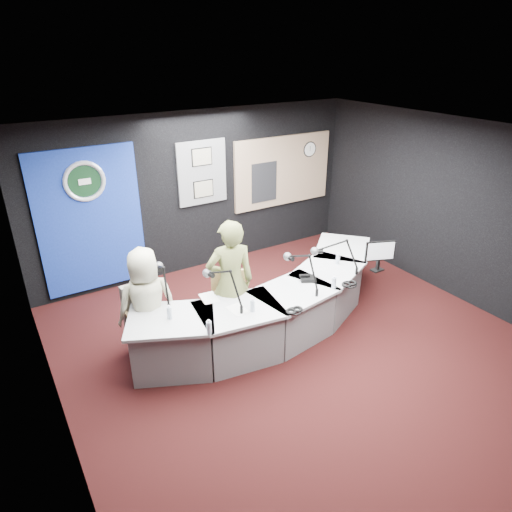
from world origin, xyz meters
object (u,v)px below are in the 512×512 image
broadcast_desk (274,306)px  armchair_right (231,307)px  person_woman (231,283)px  person_man (147,305)px  armchair_left (150,325)px

broadcast_desk → armchair_right: armchair_right is taller
armchair_right → person_woman: 0.37m
armchair_right → person_man: bearing=-172.6°
armchair_right → person_woman: person_woman is taller
broadcast_desk → person_woman: bearing=171.2°
armchair_left → person_woman: bearing=-16.1°
armchair_left → person_man: person_man is taller
person_man → person_woman: (1.08, -0.25, 0.12)m
broadcast_desk → armchair_right: 0.66m
broadcast_desk → person_man: (-1.72, 0.34, 0.39)m
person_woman → armchair_left: bearing=1.4°
armchair_left → armchair_right: size_ratio=0.87×
broadcast_desk → armchair_left: 1.75m
broadcast_desk → person_woman: (-0.64, 0.10, 0.51)m
broadcast_desk → person_woman: person_woman is taller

